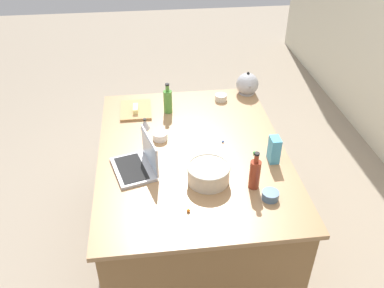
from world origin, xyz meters
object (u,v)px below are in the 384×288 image
(ramekin_medium, at_px, (160,136))
(ramekin_wide, at_px, (221,97))
(bottle_soy, at_px, (255,174))
(butter_stick_left, at_px, (136,109))
(cutting_board, at_px, (136,110))
(kitchen_timer, at_px, (145,124))
(laptop, at_px, (139,163))
(ramekin_small, at_px, (270,195))
(mixing_bowl_large, at_px, (208,173))
(bottle_olive, at_px, (168,101))
(candy_bag, at_px, (274,150))
(kettle, at_px, (247,84))

(ramekin_medium, relative_size, ramekin_wide, 1.06)
(ramekin_medium, bearing_deg, bottle_soy, 42.56)
(butter_stick_left, distance_m, ramekin_wide, 0.68)
(cutting_board, xyz_separation_m, kitchen_timer, (0.25, 0.06, 0.03))
(laptop, bearing_deg, kitchen_timer, 173.68)
(butter_stick_left, xyz_separation_m, ramekin_wide, (-0.12, 0.67, -0.01))
(laptop, distance_m, ramekin_medium, 0.35)
(ramekin_small, bearing_deg, mixing_bowl_large, -121.18)
(mixing_bowl_large, height_order, ramekin_medium, mixing_bowl_large)
(butter_stick_left, bearing_deg, ramekin_wide, 99.89)
(bottle_olive, distance_m, candy_bag, 0.92)
(ramekin_small, relative_size, kitchen_timer, 1.24)
(ramekin_small, xyz_separation_m, candy_bag, (-0.34, 0.12, 0.06))
(ramekin_small, height_order, ramekin_wide, ramekin_small)
(laptop, xyz_separation_m, bottle_olive, (-0.67, 0.23, 0.05))
(bottle_olive, bearing_deg, kitchen_timer, -40.87)
(bottle_olive, height_order, bottle_soy, bottle_soy)
(bottle_olive, bearing_deg, ramekin_medium, -12.79)
(mixing_bowl_large, xyz_separation_m, bottle_soy, (0.08, 0.25, 0.04))
(laptop, relative_size, mixing_bowl_large, 1.39)
(cutting_board, height_order, kitchen_timer, kitchen_timer)
(laptop, height_order, kettle, laptop)
(ramekin_medium, height_order, ramekin_wide, ramekin_medium)
(kettle, bearing_deg, bottle_soy, -11.24)
(kitchen_timer, bearing_deg, cutting_board, -165.47)
(mixing_bowl_large, relative_size, bottle_olive, 1.09)
(ramekin_small, distance_m, ramekin_medium, 0.89)
(ramekin_wide, bearing_deg, ramekin_small, 3.58)
(mixing_bowl_large, xyz_separation_m, ramekin_small, (0.20, 0.32, -0.03))
(bottle_olive, xyz_separation_m, kitchen_timer, (0.21, -0.18, -0.06))
(mixing_bowl_large, relative_size, kettle, 1.21)
(butter_stick_left, bearing_deg, ramekin_medium, 23.61)
(butter_stick_left, xyz_separation_m, ramekin_medium, (0.37, 0.16, -0.01))
(ramekin_medium, distance_m, candy_bag, 0.77)
(bottle_soy, distance_m, ramekin_medium, 0.76)
(ramekin_small, height_order, candy_bag, candy_bag)
(bottle_soy, height_order, ramekin_wide, bottle_soy)
(cutting_board, bearing_deg, ramekin_wide, 97.70)
(mixing_bowl_large, relative_size, kitchen_timer, 3.34)
(bottle_olive, distance_m, butter_stick_left, 0.25)
(kitchen_timer, bearing_deg, bottle_olive, 139.13)
(ramekin_medium, xyz_separation_m, candy_bag, (0.33, 0.70, 0.06))
(cutting_board, height_order, ramekin_small, ramekin_small)
(laptop, bearing_deg, butter_stick_left, -178.85)
(kitchen_timer, bearing_deg, bottle_soy, 40.82)
(bottle_soy, distance_m, ramekin_wide, 1.05)
(laptop, xyz_separation_m, bottle_soy, (0.25, 0.66, 0.05))
(candy_bag, bearing_deg, bottle_olive, -137.90)
(bottle_olive, height_order, ramekin_small, bottle_olive)
(ramekin_small, bearing_deg, ramekin_medium, -139.01)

